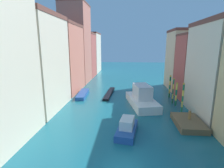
# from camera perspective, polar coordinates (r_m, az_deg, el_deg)

# --- Properties ---
(ground_plane) EXTENTS (154.00, 154.00, 0.00)m
(ground_plane) POSITION_cam_1_polar(r_m,az_deg,el_deg) (38.91, 4.18, -3.31)
(ground_plane) COLOR #196070
(building_left_1) EXTENTS (7.01, 11.17, 15.59)m
(building_left_1) POSITION_cam_1_polar(r_m,az_deg,el_deg) (30.99, -23.08, 6.40)
(building_left_1) COLOR beige
(building_left_1) RESTS_ON ground
(building_left_2) EXTENTS (7.01, 11.81, 15.39)m
(building_left_2) POSITION_cam_1_polar(r_m,az_deg,el_deg) (41.78, -15.61, 8.10)
(building_left_2) COLOR #C6705B
(building_left_2) RESTS_ON ground
(building_left_3) EXTENTS (7.01, 9.62, 21.96)m
(building_left_3) POSITION_cam_1_polar(r_m,az_deg,el_deg) (52.14, -11.62, 12.68)
(building_left_3) COLOR #C6705B
(building_left_3) RESTS_ON ground
(building_left_4) EXTENTS (7.01, 8.95, 14.72)m
(building_left_4) POSITION_cam_1_polar(r_m,az_deg,el_deg) (61.23, -9.05, 9.32)
(building_left_4) COLOR #B25147
(building_left_4) RESTS_ON ground
(building_left_5) EXTENTS (7.01, 11.84, 15.47)m
(building_left_5) POSITION_cam_1_polar(r_m,az_deg,el_deg) (71.67, -7.04, 10.11)
(building_left_5) COLOR beige
(building_left_5) RESTS_ON ground
(building_right_1) EXTENTS (7.01, 11.06, 14.12)m
(building_right_1) POSITION_cam_1_polar(r_m,az_deg,el_deg) (30.11, 32.27, 3.92)
(building_right_1) COLOR beige
(building_right_1) RESTS_ON ground
(building_right_2) EXTENTS (7.01, 7.28, 12.85)m
(building_right_2) POSITION_cam_1_polar(r_m,az_deg,el_deg) (38.66, 25.85, 5.11)
(building_right_2) COLOR #B25147
(building_right_2) RESTS_ON ground
(building_right_3) EXTENTS (7.01, 9.00, 14.32)m
(building_right_3) POSITION_cam_1_polar(r_m,az_deg,el_deg) (46.26, 22.35, 7.34)
(building_right_3) COLOR beige
(building_right_3) RESTS_ON ground
(waterfront_dock) EXTENTS (3.44, 5.58, 0.77)m
(waterfront_dock) POSITION_cam_1_polar(r_m,az_deg,el_deg) (26.16, 23.68, -11.50)
(waterfront_dock) COLOR brown
(waterfront_dock) RESTS_ON ground
(person_on_dock) EXTENTS (0.36, 0.36, 1.39)m
(person_on_dock) POSITION_cam_1_polar(r_m,az_deg,el_deg) (26.16, 24.05, -9.10)
(person_on_dock) COLOR olive
(person_on_dock) RESTS_ON waterfront_dock
(mooring_pole_0) EXTENTS (0.31, 0.31, 4.86)m
(mooring_pole_0) POSITION_cam_1_polar(r_m,az_deg,el_deg) (29.91, 22.11, -4.13)
(mooring_pole_0) COLOR #197247
(mooring_pole_0) RESTS_ON ground
(mooring_pole_1) EXTENTS (0.35, 0.35, 4.28)m
(mooring_pole_1) POSITION_cam_1_polar(r_m,az_deg,el_deg) (32.84, 20.25, -3.07)
(mooring_pole_1) COLOR #197247
(mooring_pole_1) RESTS_ON ground
(mooring_pole_2) EXTENTS (0.27, 0.27, 4.82)m
(mooring_pole_2) POSITION_cam_1_polar(r_m,az_deg,el_deg) (33.93, 19.33, -2.06)
(mooring_pole_2) COLOR #197247
(mooring_pole_2) RESTS_ON ground
(mooring_pole_3) EXTENTS (0.36, 0.36, 4.66)m
(mooring_pole_3) POSITION_cam_1_polar(r_m,az_deg,el_deg) (37.85, 18.39, -0.64)
(mooring_pole_3) COLOR #197247
(mooring_pole_3) RESTS_ON ground
(vaporetto_white) EXTENTS (5.68, 10.15, 3.77)m
(vaporetto_white) POSITION_cam_1_polar(r_m,az_deg,el_deg) (31.72, 9.75, -4.63)
(vaporetto_white) COLOR white
(vaporetto_white) RESTS_ON ground
(gondola_black) EXTENTS (1.73, 9.97, 0.45)m
(gondola_black) POSITION_cam_1_polar(r_m,az_deg,el_deg) (38.52, -0.90, -3.09)
(gondola_black) COLOR black
(gondola_black) RESTS_ON ground
(motorboat_0) EXTENTS (2.20, 7.58, 0.70)m
(motorboat_0) POSITION_cam_1_polar(r_m,az_deg,el_deg) (38.08, -9.55, -3.25)
(motorboat_0) COLOR #234C93
(motorboat_0) RESTS_ON ground
(motorboat_1) EXTENTS (2.96, 5.45, 1.96)m
(motorboat_1) POSITION_cam_1_polar(r_m,az_deg,el_deg) (22.00, 4.94, -14.08)
(motorboat_1) COLOR #234C93
(motorboat_1) RESTS_ON ground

